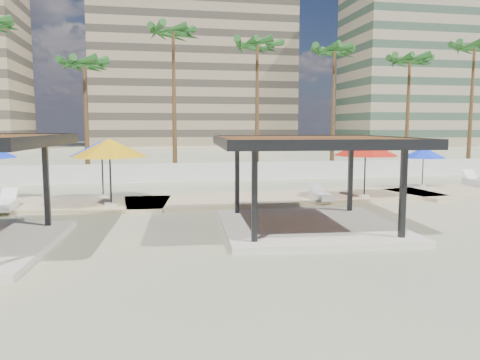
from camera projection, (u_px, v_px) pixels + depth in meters
The scene contains 19 objects.
ground at pixel (292, 232), 16.31m from camera, with size 200.00×200.00×0.00m, color tan.
promenade at pixel (285, 196), 24.16m from camera, with size 44.45×7.97×0.24m.
boundary_wall at pixel (222, 171), 31.84m from camera, with size 56.00×0.30×1.20m, color silver.
building_mid at pixel (193, 72), 91.47m from camera, with size 38.00×16.00×30.40m.
building_east at pixel (433, 53), 87.80m from camera, with size 32.00×15.00×36.40m.
pavilion_central at pixel (310, 174), 16.62m from camera, with size 6.98×6.98×3.30m.
umbrella_b at pixel (109, 148), 20.40m from camera, with size 3.91×3.91×2.96m.
umbrella_c at pixel (366, 148), 22.80m from camera, with size 3.71×3.71×2.83m.
umbrella_d at pixel (424, 153), 27.08m from camera, with size 3.01×3.01×2.28m.
umbrella_f at pixel (102, 149), 22.98m from camera, with size 3.60×3.60×2.78m.
lounger_a at pixel (6, 204), 19.89m from camera, with size 0.81×2.12×0.79m.
lounger_b at pixel (321, 195), 22.59m from camera, with size 0.67×1.92×0.72m.
lounger_d at pixel (476, 182), 27.62m from camera, with size 1.05×2.35×0.86m.
palm_c at pixel (84, 68), 31.37m from camera, with size 3.00×3.00×8.65m.
palm_d at pixel (173, 38), 33.02m from camera, with size 3.00×3.00×11.17m.
palm_e at pixel (257, 51), 33.77m from camera, with size 3.00×3.00×10.32m.
palm_f at pixel (334, 56), 35.12m from camera, with size 3.00×3.00×10.16m.
palm_g at pixel (410, 65), 35.94m from camera, with size 3.00×3.00×9.54m.
palm_h at pixel (474, 52), 37.53m from camera, with size 3.00×3.00×10.86m.
Camera 1 is at (-4.86, -15.34, 3.69)m, focal length 35.00 mm.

